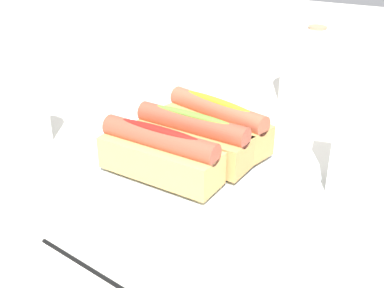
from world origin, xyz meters
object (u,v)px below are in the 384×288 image
(hotdog_side, at_px, (217,124))
(napkin_box, at_px, (381,137))
(hotdog_front, at_px, (163,155))
(serving_bowl, at_px, (192,168))
(hotdog_back, at_px, (192,138))
(chopstick_near, at_px, (116,284))
(paper_towel_roll, at_px, (313,66))
(water_glass, at_px, (26,116))

(hotdog_side, relative_size, napkin_box, 1.05)
(hotdog_front, bearing_deg, serving_bowl, 78.39)
(hotdog_back, bearing_deg, chopstick_near, -84.48)
(hotdog_front, relative_size, napkin_box, 1.03)
(hotdog_back, bearing_deg, hotdog_front, -101.61)
(hotdog_side, bearing_deg, hotdog_back, -101.61)
(hotdog_front, xyz_separation_m, paper_towel_roll, (0.08, 0.38, 0.01))
(hotdog_front, height_order, chopstick_near, hotdog_front)
(serving_bowl, bearing_deg, hotdog_side, 78.39)
(hotdog_back, bearing_deg, paper_towel_roll, 77.74)
(serving_bowl, relative_size, paper_towel_roll, 2.41)
(hotdog_back, relative_size, chopstick_near, 0.70)
(hotdog_back, distance_m, paper_towel_roll, 0.34)
(paper_towel_roll, distance_m, napkin_box, 0.29)
(hotdog_side, relative_size, chopstick_near, 0.72)
(serving_bowl, height_order, paper_towel_roll, paper_towel_roll)
(paper_towel_roll, height_order, chopstick_near, paper_towel_roll)
(water_glass, bearing_deg, hotdog_side, 12.34)
(hotdog_side, xyz_separation_m, paper_towel_roll, (0.06, 0.28, 0.01))
(hotdog_side, height_order, paper_towel_roll, paper_towel_roll)
(napkin_box, bearing_deg, paper_towel_roll, 110.65)
(serving_bowl, relative_size, hotdog_back, 2.08)
(hotdog_side, distance_m, water_glass, 0.28)
(hotdog_front, relative_size, hotdog_side, 0.98)
(hotdog_front, bearing_deg, paper_towel_roll, 77.83)
(serving_bowl, xyz_separation_m, napkin_box, (0.21, 0.07, 0.06))
(hotdog_back, xyz_separation_m, water_glass, (-0.27, -0.01, -0.02))
(hotdog_back, height_order, water_glass, hotdog_back)
(serving_bowl, bearing_deg, hotdog_back, -116.57)
(hotdog_front, distance_m, hotdog_side, 0.11)
(serving_bowl, xyz_separation_m, hotdog_back, (-0.00, -0.00, 0.04))
(hotdog_back, bearing_deg, hotdog_side, 78.39)
(hotdog_side, height_order, chopstick_near, hotdog_side)
(water_glass, distance_m, napkin_box, 0.49)
(hotdog_back, height_order, chopstick_near, hotdog_back)
(hotdog_front, distance_m, napkin_box, 0.26)
(serving_bowl, distance_m, hotdog_back, 0.04)
(paper_towel_roll, distance_m, chopstick_near, 0.54)
(hotdog_back, xyz_separation_m, hotdog_side, (0.01, 0.05, 0.00))
(hotdog_back, relative_size, paper_towel_roll, 1.16)
(water_glass, bearing_deg, napkin_box, 9.40)
(hotdog_back, xyz_separation_m, paper_towel_roll, (0.07, 0.33, 0.01))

